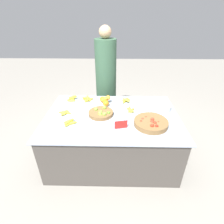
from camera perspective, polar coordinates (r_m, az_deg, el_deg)
ground_plane at (r=2.69m, az=0.00°, el=-13.38°), size 12.00×12.00×0.00m
market_table at (r=2.47m, az=0.00°, el=-7.73°), size 1.73×1.19×0.67m
lime_bowl at (r=2.28m, az=-3.61°, el=-0.31°), size 0.32×0.32×0.08m
tomato_basket at (r=2.12m, az=12.63°, el=-3.48°), size 0.40×0.40×0.09m
orange_pile at (r=2.55m, az=-2.33°, el=3.81°), size 0.16×0.22×0.12m
metal_bowl at (r=2.49m, az=14.80°, el=1.83°), size 0.35×0.35×0.08m
price_sign at (r=2.01m, az=2.96°, el=-4.14°), size 0.15×0.04×0.10m
banana_bunch_middle_right at (r=2.39m, az=5.98°, el=0.71°), size 0.13×0.19×0.03m
banana_bunch_back_center at (r=2.68m, az=-8.07°, el=4.25°), size 0.18×0.17×0.06m
banana_bunch_middle_left at (r=2.39m, az=-15.07°, el=-0.19°), size 0.18×0.16×0.03m
banana_bunch_front_left at (r=2.63m, az=4.39°, el=3.88°), size 0.13×0.18×0.06m
banana_bunch_front_right at (r=2.15m, az=-13.72°, el=-3.30°), size 0.16×0.15×0.06m
banana_bunch_front_center at (r=2.73m, az=-13.03°, el=4.28°), size 0.16×0.15×0.06m
vendor_person at (r=3.14m, az=-1.97°, el=9.96°), size 0.36×0.36×1.67m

